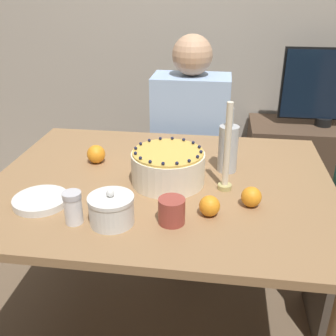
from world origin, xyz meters
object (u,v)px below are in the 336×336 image
tv_monitor (329,87)px  bottle (228,148)px  sugar_bowl (111,210)px  sugar_shaker (73,207)px  person_man_blue_shirt (190,161)px  candle (227,155)px  cake (168,167)px

tv_monitor → bottle: bearing=-120.2°
sugar_bowl → bottle: 0.55m
sugar_shaker → tv_monitor: 1.82m
sugar_bowl → person_man_blue_shirt: bearing=81.2°
bottle → sugar_shaker: bearing=-136.6°
sugar_shaker → candle: candle is taller
bottle → person_man_blue_shirt: (-0.19, 0.58, -0.33)m
cake → tv_monitor: size_ratio=0.47×
candle → tv_monitor: (0.61, 1.19, -0.03)m
sugar_shaker → candle: (0.46, 0.28, 0.08)m
sugar_bowl → sugar_shaker: 0.12m
sugar_bowl → candle: 0.44m
cake → tv_monitor: bearing=55.0°
sugar_shaker → cake: bearing=51.0°
sugar_shaker → bottle: bottle is taller
candle → tv_monitor: bearing=62.9°
sugar_bowl → cake: bearing=65.5°
cake → bottle: 0.26m
bottle → candle: bearing=-92.4°
tv_monitor → sugar_bowl: bearing=-123.1°
bottle → tv_monitor: (0.60, 1.03, 0.01)m
person_man_blue_shirt → tv_monitor: (0.79, 0.45, 0.34)m
sugar_shaker → sugar_bowl: bearing=7.2°
candle → bottle: (0.01, 0.16, -0.04)m
cake → candle: size_ratio=0.84×
cake → candle: bearing=-6.7°
candle → tv_monitor: size_ratio=0.57×
sugar_shaker → bottle: size_ratio=0.41×
person_man_blue_shirt → tv_monitor: bearing=-150.4°
bottle → person_man_blue_shirt: person_man_blue_shirt is taller
tv_monitor → sugar_shaker: bearing=-125.9°
person_man_blue_shirt → sugar_shaker: bearing=75.1°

